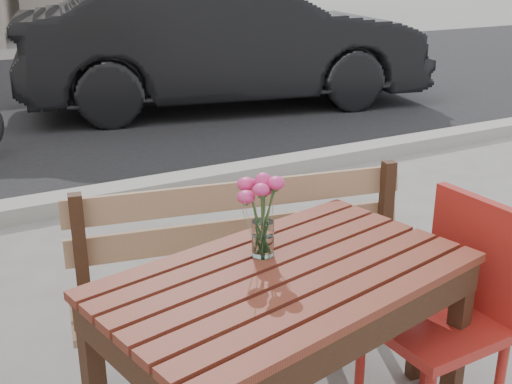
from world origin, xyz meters
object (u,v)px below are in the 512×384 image
at_px(red_chair, 452,301).
at_px(parked_car, 224,40).
at_px(main_vase, 263,205).
at_px(main_table, 287,305).

distance_m(red_chair, parked_car, 5.95).
bearing_deg(red_chair, parked_car, 160.75).
height_order(red_chair, main_vase, main_vase).
relative_size(main_vase, parked_car, 0.06).
height_order(main_table, parked_car, parked_car).
distance_m(red_chair, main_vase, 0.84).
xyz_separation_m(red_chair, parked_car, (1.80, 5.66, 0.27)).
distance_m(main_table, parked_car, 6.07).
xyz_separation_m(red_chair, main_vase, (-0.68, 0.26, 0.43)).
distance_m(main_table, red_chair, 0.68).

